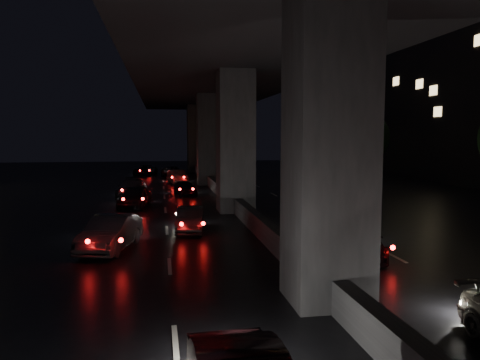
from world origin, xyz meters
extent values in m
plane|color=black|center=(0.00, 0.00, 0.00)|extent=(120.00, 120.00, 0.00)
cube|color=#313134|center=(0.00, -10.00, 4.00)|extent=(2.00, 2.00, 8.00)
cube|color=#313134|center=(0.00, 5.00, 4.00)|extent=(2.00, 2.00, 8.00)
cube|color=#313134|center=(0.00, 20.00, 4.00)|extent=(2.00, 2.00, 8.00)
cube|color=#313134|center=(0.00, 35.00, 4.00)|extent=(2.00, 2.00, 8.00)
cube|color=black|center=(0.00, 5.00, 8.75)|extent=(12.00, 80.00, 1.50)
cube|color=#313134|center=(-5.80, 5.00, 10.00)|extent=(0.40, 80.00, 1.00)
cube|color=#313134|center=(5.80, 5.00, 10.00)|extent=(0.40, 80.00, 1.00)
cube|color=#313134|center=(0.00, 5.00, 0.42)|extent=(0.45, 70.00, 0.85)
cylinder|color=black|center=(11.00, 12.00, 1.40)|extent=(0.44, 0.44, 2.80)
sphere|color=black|center=(11.00, 12.00, 4.22)|extent=(3.80, 3.80, 3.80)
cylinder|color=black|center=(11.00, 28.00, 1.40)|extent=(0.44, 0.44, 2.80)
sphere|color=black|center=(11.00, 28.00, 4.22)|extent=(3.80, 3.80, 3.80)
cylinder|color=#2D2D33|center=(11.50, 18.00, 4.50)|extent=(0.18, 0.18, 9.00)
cube|color=#2D2D33|center=(10.40, 18.00, 8.90)|extent=(2.40, 0.10, 0.10)
sphere|color=#F5AC31|center=(9.30, 18.00, 8.70)|extent=(0.44, 0.44, 0.44)
imported|color=black|center=(2.78, -5.73, 0.56)|extent=(2.47, 4.10, 1.11)
imported|color=black|center=(-6.16, -3.34, 0.66)|extent=(2.32, 4.20, 1.31)
imported|color=black|center=(-2.96, -0.39, 0.55)|extent=(1.51, 3.42, 1.09)
imported|color=black|center=(-5.80, 7.34, 0.65)|extent=(2.17, 4.01, 1.29)
imported|color=#262629|center=(-6.23, 11.94, 0.65)|extent=(2.13, 4.58, 1.29)
imported|color=black|center=(-2.49, 12.55, 0.54)|extent=(1.75, 3.34, 1.09)
imported|color=#58524C|center=(-2.74, 21.26, 0.63)|extent=(1.88, 3.96, 1.25)
imported|color=black|center=(-2.98, 27.10, 0.58)|extent=(2.48, 4.41, 1.16)
imported|color=black|center=(-5.89, 30.49, 0.57)|extent=(2.80, 4.43, 1.14)
camera|label=1|loc=(-4.25, -21.42, 4.33)|focal=35.00mm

